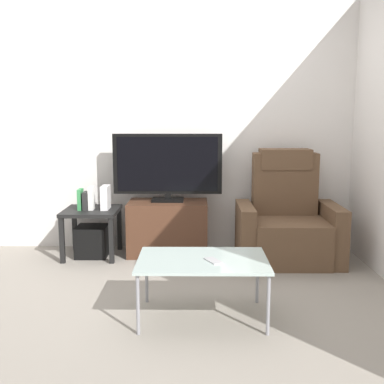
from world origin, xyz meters
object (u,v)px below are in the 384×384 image
side_table (92,217)px  book_leftmost (80,199)px  television (168,166)px  subwoofer_box (92,241)px  tv_stand (168,228)px  cell_phone (213,261)px  book_middle (86,201)px  game_console (106,197)px  recliner_armchair (287,223)px  coffee_table (203,263)px  book_rightmost (91,198)px

side_table → book_leftmost: bearing=-168.7°
television → subwoofer_box: (-0.76, -0.11, -0.76)m
tv_stand → cell_phone: tv_stand is taller
book_middle → subwoofer_box: bearing=24.6°
side_table → game_console: (0.14, 0.01, 0.20)m
book_leftmost → cell_phone: size_ratio=1.39×
subwoofer_box → book_leftmost: book_leftmost is taller
side_table → game_console: 0.24m
game_console → recliner_armchair: bearing=-3.3°
side_table → recliner_armchair: bearing=-2.8°
recliner_armchair → game_console: 1.82m
subwoofer_box → book_middle: 0.42m
side_table → cell_phone: side_table is taller
book_leftmost → coffee_table: book_leftmost is taller
book_middle → side_table: bearing=24.6°
side_table → book_middle: bearing=-155.4°
coffee_table → cell_phone: bearing=-37.8°
book_leftmost → coffee_table: (1.20, -1.44, -0.19)m
side_table → tv_stand: bearing=6.8°
side_table → game_console: bearing=3.9°
book_rightmost → book_leftmost: bearing=180.0°
television → book_leftmost: bearing=-171.5°
subwoofer_box → cell_phone: 1.93m
side_table → book_rightmost: (0.01, -0.02, 0.19)m
television → book_middle: size_ratio=6.10×
television → book_rightmost: size_ratio=4.75×
book_rightmost → subwoofer_box: bearing=114.5°
side_table → subwoofer_box: bearing=180.0°
book_middle → cell_phone: size_ratio=1.20×
recliner_armchair → coffee_table: recliner_armchair is taller
game_console → television: bearing=9.1°
book_rightmost → cell_phone: (1.16, -1.50, -0.17)m
tv_stand → recliner_armchair: 1.20m
recliner_armchair → book_rightmost: bearing=177.8°
book_middle → cell_phone: bearing=-51.0°
subwoofer_box → book_leftmost: bearing=-168.7°
book_middle → coffee_table: 1.85m
tv_stand → cell_phone: bearing=-75.8°
television → side_table: (-0.76, -0.11, -0.50)m
book_middle → game_console: game_console is taller
book_middle → game_console: size_ratio=0.76×
coffee_table → tv_stand: bearing=102.2°
recliner_armchair → book_leftmost: (-2.05, 0.07, 0.22)m
book_leftmost → cell_phone: (1.27, -1.50, -0.16)m
subwoofer_box → book_middle: size_ratio=1.72×
side_table → coffee_table: size_ratio=0.60×
recliner_armchair → coffee_table: size_ratio=1.20×
coffee_table → book_leftmost: bearing=129.7°
tv_stand → book_leftmost: size_ratio=3.85×
tv_stand → subwoofer_box: (-0.76, -0.09, -0.12)m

